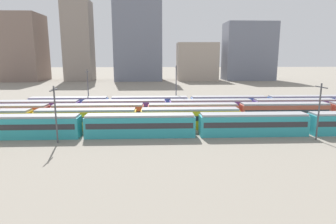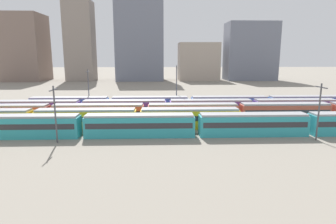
# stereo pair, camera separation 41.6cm
# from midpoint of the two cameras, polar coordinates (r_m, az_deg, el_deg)

# --- Properties ---
(ground_plane) EXTENTS (600.00, 600.00, 0.00)m
(ground_plane) POSITION_cam_midpoint_polar(r_m,az_deg,el_deg) (61.61, -22.86, -2.04)
(ground_plane) COLOR gray
(train_track_0) EXTENTS (112.50, 3.06, 3.75)m
(train_track_0) POSITION_cam_midpoint_polar(r_m,az_deg,el_deg) (53.62, 26.05, -2.08)
(train_track_0) COLOR teal
(train_track_0) RESTS_ON ground_plane
(train_track_1) EXTENTS (55.80, 3.06, 3.75)m
(train_track_1) POSITION_cam_midpoint_polar(r_m,az_deg,el_deg) (53.80, -16.24, -1.34)
(train_track_1) COLOR yellow
(train_track_1) RESTS_ON ground_plane
(train_track_2) EXTENTS (112.50, 3.06, 3.75)m
(train_track_2) POSITION_cam_midpoint_polar(r_m,az_deg,el_deg) (59.69, 13.78, -0.01)
(train_track_2) COLOR #BC4C38
(train_track_2) RESTS_ON ground_plane
(train_track_3) EXTENTS (93.60, 3.06, 3.75)m
(train_track_3) POSITION_cam_midpoint_polar(r_m,az_deg,el_deg) (63.54, 8.29, 0.85)
(train_track_3) COLOR #6B429E
(train_track_3) RESTS_ON ground_plane
(train_track_4) EXTENTS (93.60, 3.06, 3.75)m
(train_track_4) POSITION_cam_midpoint_polar(r_m,az_deg,el_deg) (69.71, 11.87, 1.64)
(train_track_4) COLOR #4C70BC
(train_track_4) RESTS_ON ground_plane
(catenary_pole_0) EXTENTS (0.24, 3.20, 8.80)m
(catenary_pole_0) POSITION_cam_midpoint_polar(r_m,az_deg,el_deg) (46.04, -21.89, 0.09)
(catenary_pole_0) COLOR #4C4C51
(catenary_pole_0) RESTS_ON ground_plane
(catenary_pole_1) EXTENTS (0.24, 3.20, 10.93)m
(catenary_pole_1) POSITION_cam_midpoint_polar(r_m,az_deg,el_deg) (70.15, 1.47, 5.33)
(catenary_pole_1) COLOR #4C4C51
(catenary_pole_1) RESTS_ON ground_plane
(catenary_pole_2) EXTENTS (0.24, 3.20, 9.02)m
(catenary_pole_2) POSITION_cam_midpoint_polar(r_m,az_deg,el_deg) (50.19, 27.84, 0.59)
(catenary_pole_2) COLOR #4C4C51
(catenary_pole_2) RESTS_ON ground_plane
(catenary_pole_3) EXTENTS (0.24, 3.20, 10.04)m
(catenary_pole_3) POSITION_cam_midpoint_polar(r_m,az_deg,el_deg) (72.19, -15.91, 4.71)
(catenary_pole_3) COLOR #4C4C51
(catenary_pole_3) RESTS_ON ground_plane
(distant_building_0) EXTENTS (20.46, 20.45, 35.22)m
(distant_building_0) POSITION_cam_midpoint_polar(r_m,az_deg,el_deg) (174.75, -27.11, 11.40)
(distant_building_0) COLOR #7A665B
(distant_building_0) RESTS_ON ground_plane
(distant_building_1) EXTENTS (14.63, 12.71, 41.95)m
(distant_building_1) POSITION_cam_midpoint_polar(r_m,az_deg,el_deg) (165.04, -17.59, 13.34)
(distant_building_1) COLOR gray
(distant_building_1) RESTS_ON ground_plane
(distant_building_2) EXTENTS (25.39, 18.36, 41.21)m
(distant_building_2) POSITION_cam_midpoint_polar(r_m,az_deg,el_deg) (159.94, -6.00, 13.74)
(distant_building_2) COLOR slate
(distant_building_2) RESTS_ON ground_plane
(distant_building_3) EXTENTS (21.91, 15.98, 20.36)m
(distant_building_3) POSITION_cam_midpoint_polar(r_m,az_deg,el_deg) (161.11, 5.73, 10.02)
(distant_building_3) COLOR #A89989
(distant_building_3) RESTS_ON ground_plane
(distant_building_4) EXTENTS (26.97, 16.14, 31.32)m
(distant_building_4) POSITION_cam_midpoint_polar(r_m,az_deg,el_deg) (167.64, 15.80, 11.58)
(distant_building_4) COLOR slate
(distant_building_4) RESTS_ON ground_plane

